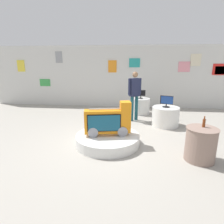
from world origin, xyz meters
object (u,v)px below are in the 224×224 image
display_pedestal_left_rear (140,106)px  bottle_on_side_table (204,123)px  main_display_pedestal (108,139)px  side_table_round (201,144)px  display_pedestal_center_rear (165,116)px  novelty_firetruck_tv (108,122)px  tv_on_center_rear (167,101)px  shopper_browsing_near_truck (135,92)px  tv_on_left_rear (141,94)px

display_pedestal_left_rear → bottle_on_side_table: (1.17, -3.77, 0.52)m
main_display_pedestal → side_table_round: 2.21m
side_table_round → display_pedestal_left_rear: bearing=106.4°
display_pedestal_center_rear → display_pedestal_left_rear: bearing=117.3°
novelty_firetruck_tv → display_pedestal_left_rear: 3.37m
novelty_firetruck_tv → display_pedestal_center_rear: (1.73, 1.71, -0.29)m
novelty_firetruck_tv → tv_on_center_rear: 2.45m
main_display_pedestal → bottle_on_side_table: (2.15, -0.55, 0.71)m
novelty_firetruck_tv → tv_on_center_rear: (1.74, 1.71, 0.23)m
side_table_round → bottle_on_side_table: (0.04, 0.07, 0.46)m
display_pedestal_left_rear → tv_on_center_rear: (0.78, -1.51, 0.52)m
display_pedestal_center_rear → side_table_round: 2.36m
display_pedestal_left_rear → tv_on_center_rear: bearing=-62.8°
display_pedestal_center_rear → shopper_browsing_near_truck: (-1.05, 0.47, 0.73)m
main_display_pedestal → display_pedestal_left_rear: 3.37m
display_pedestal_center_rear → bottle_on_side_table: bearing=-80.2°
display_pedestal_left_rear → side_table_round: size_ratio=1.04×
display_pedestal_left_rear → novelty_firetruck_tv: bearing=-106.6°
display_pedestal_left_rear → bottle_on_side_table: bottle_on_side_table is taller
novelty_firetruck_tv → tv_on_center_rear: bearing=44.6°
display_pedestal_center_rear → main_display_pedestal: bearing=-135.8°
bottle_on_side_table → shopper_browsing_near_truck: bearing=117.8°
display_pedestal_center_rear → side_table_round: size_ratio=1.21×
tv_on_center_rear → shopper_browsing_near_truck: shopper_browsing_near_truck is taller
side_table_round → shopper_browsing_near_truck: 3.21m
main_display_pedestal → display_pedestal_left_rear: (0.98, 3.22, 0.19)m
display_pedestal_left_rear → tv_on_left_rear: (0.00, -0.00, 0.51)m
novelty_firetruck_tv → tv_on_left_rear: novelty_firetruck_tv is taller
novelty_firetruck_tv → main_display_pedestal: bearing=174.1°
bottle_on_side_table → shopper_browsing_near_truck: 3.10m
bottle_on_side_table → novelty_firetruck_tv: bearing=165.6°
tv_on_center_rear → shopper_browsing_near_truck: 1.17m
main_display_pedestal → novelty_firetruck_tv: size_ratio=1.39×
main_display_pedestal → side_table_round: size_ratio=2.24×
display_pedestal_left_rear → bottle_on_side_table: size_ratio=3.24×
novelty_firetruck_tv → shopper_browsing_near_truck: bearing=72.7°
main_display_pedestal → side_table_round: bearing=-16.4°
novelty_firetruck_tv → bottle_on_side_table: novelty_firetruck_tv is taller
main_display_pedestal → display_pedestal_center_rear: 2.46m
tv_on_left_rear → display_pedestal_center_rear: tv_on_left_rear is taller
main_display_pedestal → side_table_round: (2.11, -0.62, 0.25)m
bottle_on_side_table → shopper_browsing_near_truck: (-1.44, 2.73, 0.21)m
display_pedestal_center_rear → bottle_on_side_table: size_ratio=3.74×
main_display_pedestal → tv_on_center_rear: size_ratio=4.08×
display_pedestal_center_rear → shopper_browsing_near_truck: 1.36m
side_table_round → shopper_browsing_near_truck: size_ratio=0.42×
display_pedestal_left_rear → display_pedestal_center_rear: bearing=-62.7°
tv_on_center_rear → side_table_round: bearing=-81.5°
display_pedestal_left_rear → shopper_browsing_near_truck: bearing=-104.9°
bottle_on_side_table → display_pedestal_left_rear: bearing=107.2°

